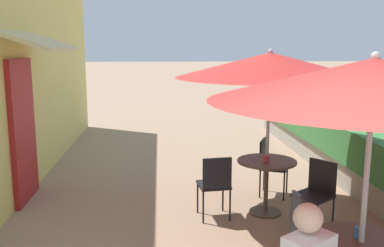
{
  "coord_description": "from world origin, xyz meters",
  "views": [
    {
      "loc": [
        -0.38,
        -1.51,
        2.29
      ],
      "look_at": [
        0.15,
        5.48,
        1.0
      ],
      "focal_mm": 40.0,
      "sensor_mm": 36.0,
      "label": 1
    }
  ],
  "objects": [
    {
      "name": "patio_umbrella_mid",
      "position": [
        1.06,
        4.0,
        2.03
      ],
      "size": [
        2.49,
        2.49,
        2.24
      ],
      "color": "#B7B7BC",
      "rests_on": "ground_plane"
    },
    {
      "name": "cafe_chair_near_back",
      "position": [
        1.06,
        2.28,
        0.52
      ],
      "size": [
        0.44,
        0.44,
        0.87
      ],
      "rotation": [
        0.0,
        0.0,
        11.09
      ],
      "color": "black",
      "rests_on": "ground_plane"
    },
    {
      "name": "patio_umbrella_near",
      "position": [
        1.2,
        1.54,
        2.03
      ],
      "size": [
        2.49,
        2.49,
        2.24
      ],
      "color": "#B7B7BC",
      "rests_on": "ground_plane"
    },
    {
      "name": "cafe_chair_mid_right",
      "position": [
        1.28,
        4.71,
        0.52
      ],
      "size": [
        0.53,
        0.53,
        0.87
      ],
      "rotation": [
        0.0,
        0.0,
        10.59
      ],
      "color": "black",
      "rests_on": "ground_plane"
    },
    {
      "name": "cafe_chair_mid_left",
      "position": [
        1.56,
        3.45,
        0.52
      ],
      "size": [
        0.56,
        0.56,
        0.87
      ],
      "rotation": [
        0.0,
        0.0,
        8.49
      ],
      "color": "black",
      "rests_on": "ground_plane"
    },
    {
      "name": "coffee_cup_mid",
      "position": [
        1.03,
        3.94,
        0.79
      ],
      "size": [
        0.07,
        0.07,
        0.09
      ],
      "color": "#B73D3D",
      "rests_on": "patio_table_mid"
    },
    {
      "name": "planter_hedge",
      "position": [
        2.75,
        5.23,
        0.54
      ],
      "size": [
        0.6,
        9.66,
        1.01
      ],
      "color": "gray",
      "rests_on": "ground_plane"
    },
    {
      "name": "patio_table_mid",
      "position": [
        1.06,
        4.0,
        0.55
      ],
      "size": [
        0.8,
        0.8,
        0.75
      ],
      "color": "brown",
      "rests_on": "ground_plane"
    },
    {
      "name": "cafe_chair_mid_back",
      "position": [
        0.33,
        3.84,
        0.52
      ],
      "size": [
        0.44,
        0.44,
        0.87
      ],
      "rotation": [
        0.0,
        0.0,
        12.68
      ],
      "color": "black",
      "rests_on": "ground_plane"
    },
    {
      "name": "cafe_facade_wall",
      "position": [
        -2.54,
        5.2,
        2.09
      ],
      "size": [
        0.98,
        10.66,
        4.2
      ],
      "color": "#E0CC6B",
      "rests_on": "ground_plane"
    },
    {
      "name": "coffee_cup_near",
      "position": [
        1.21,
        1.62,
        0.79
      ],
      "size": [
        0.07,
        0.07,
        0.09
      ],
      "color": "teal",
      "rests_on": "patio_table_near"
    }
  ]
}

